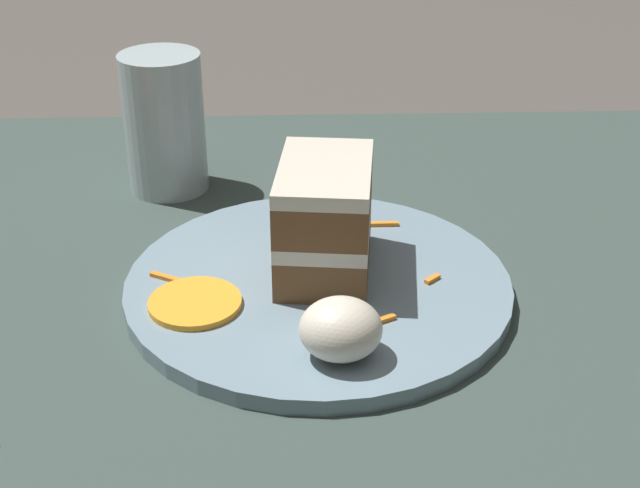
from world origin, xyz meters
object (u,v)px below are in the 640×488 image
Objects in this scene: plate at (320,286)px; drinking_glass at (167,132)px; orange_garnish at (197,303)px; cake_slice at (327,218)px; cream_dollop at (343,329)px.

plate is 0.23m from drinking_glass.
plate is at bearing 21.06° from orange_garnish.
cake_slice reaches higher than cream_dollop.
cake_slice reaches higher than plate.
drinking_glass is (-0.14, 0.27, 0.02)m from cream_dollop.
orange_garnish is at bearing -158.94° from plate.
orange_garnish reaches higher than plate.
drinking_glass reaches higher than orange_garnish.
plate is at bearing 96.64° from cream_dollop.
plate is 2.54× the size of cake_slice.
cream_dollop is 0.31m from drinking_glass.
cream_dollop is at bearing -63.56° from drinking_glass.
cream_dollop is 0.11m from orange_garnish.
drinking_glass is (-0.04, 0.21, 0.04)m from orange_garnish.
drinking_glass is at bearing 124.56° from plate.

